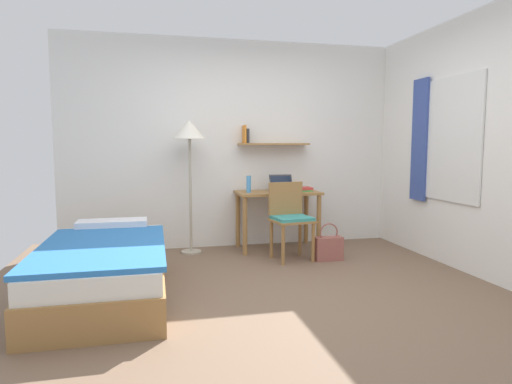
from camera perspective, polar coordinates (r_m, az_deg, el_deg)
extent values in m
plane|color=brown|center=(3.86, 3.68, -13.38)|extent=(5.28, 5.28, 0.00)
cube|color=white|center=(5.61, -2.20, 6.20)|extent=(4.40, 0.05, 2.60)
cube|color=#9E703D|center=(5.58, 2.33, 6.26)|extent=(0.90, 0.22, 0.02)
cube|color=orange|center=(5.51, -1.53, 7.53)|extent=(0.02, 0.17, 0.22)
cube|color=#333338|center=(5.52, -1.18, 7.30)|extent=(0.03, 0.15, 0.18)
cube|color=white|center=(4.65, 28.56, 5.50)|extent=(0.05, 4.40, 2.60)
cube|color=silver|center=(5.04, 24.20, 6.26)|extent=(0.02, 0.88, 1.30)
cube|color=white|center=(5.05, 24.28, 6.26)|extent=(0.01, 0.82, 1.24)
cube|color=#384C93|center=(5.48, 20.52, 6.35)|extent=(0.03, 0.28, 1.40)
cube|color=#9E703D|center=(4.01, -19.02, -10.88)|extent=(0.97, 1.92, 0.28)
cube|color=silver|center=(3.95, -19.13, -7.82)|extent=(0.93, 1.86, 0.16)
cube|color=#2D70B7|center=(3.82, -19.36, -6.77)|extent=(0.99, 1.58, 0.04)
cube|color=white|center=(4.66, -18.21, -4.09)|extent=(0.68, 0.28, 0.10)
cube|color=#9E703D|center=(5.43, 2.83, -0.09)|extent=(1.02, 0.55, 0.03)
cylinder|color=#9E703D|center=(5.15, -1.44, -4.46)|extent=(0.06, 0.06, 0.69)
cylinder|color=#9E703D|center=(5.41, 8.17, -4.02)|extent=(0.06, 0.06, 0.69)
cylinder|color=#9E703D|center=(5.59, -2.38, -3.63)|extent=(0.06, 0.06, 0.69)
cylinder|color=#9E703D|center=(5.83, 6.56, -3.27)|extent=(0.06, 0.06, 0.69)
cube|color=#9E703D|center=(4.94, 4.72, -3.75)|extent=(0.49, 0.45, 0.03)
cube|color=teal|center=(4.93, 4.72, -3.41)|extent=(0.45, 0.42, 0.04)
cube|color=#9E703D|center=(5.06, 3.87, -0.82)|extent=(0.42, 0.09, 0.37)
cylinder|color=#9E703D|center=(4.76, 3.55, -6.92)|extent=(0.04, 0.04, 0.43)
cylinder|color=#9E703D|center=(4.92, 7.46, -6.54)|extent=(0.04, 0.04, 0.43)
cylinder|color=#9E703D|center=(5.05, 2.01, -6.16)|extent=(0.04, 0.04, 0.43)
cylinder|color=#9E703D|center=(5.20, 5.75, -5.83)|extent=(0.04, 0.04, 0.43)
cylinder|color=#B2A893|center=(5.38, -8.42, -7.72)|extent=(0.24, 0.24, 0.02)
cylinder|color=#B2A893|center=(5.26, -8.54, -0.47)|extent=(0.03, 0.03, 1.34)
cone|color=silver|center=(5.23, -8.67, 8.06)|extent=(0.38, 0.38, 0.22)
cube|color=#2D2D33|center=(5.43, 3.47, 0.14)|extent=(0.30, 0.22, 0.01)
cube|color=#2D2D33|center=(5.48, 3.28, 1.25)|extent=(0.29, 0.10, 0.19)
cube|color=black|center=(5.48, 3.29, 1.22)|extent=(0.26, 0.08, 0.16)
cylinder|color=#4C99DB|center=(5.28, -0.95, 1.03)|extent=(0.06, 0.06, 0.20)
cube|color=#4CA856|center=(5.48, 6.27, 0.22)|extent=(0.18, 0.21, 0.02)
cube|color=#D13D38|center=(5.48, 6.38, 0.48)|extent=(0.16, 0.20, 0.03)
cube|color=#99564C|center=(5.03, 9.43, -7.28)|extent=(0.31, 0.13, 0.26)
torus|color=#99564C|center=(4.99, 9.46, -5.24)|extent=(0.22, 0.02, 0.22)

